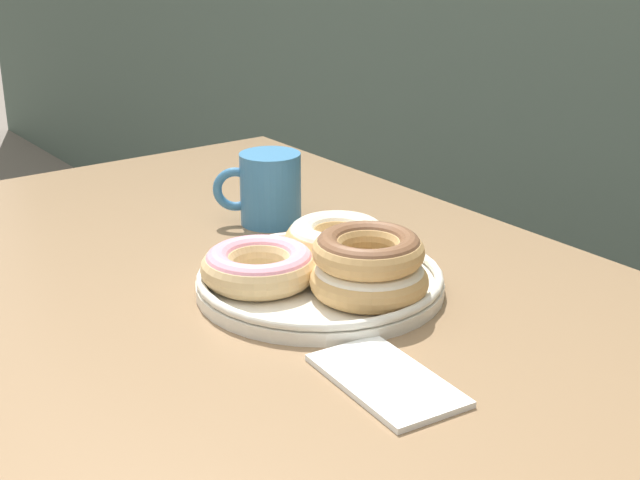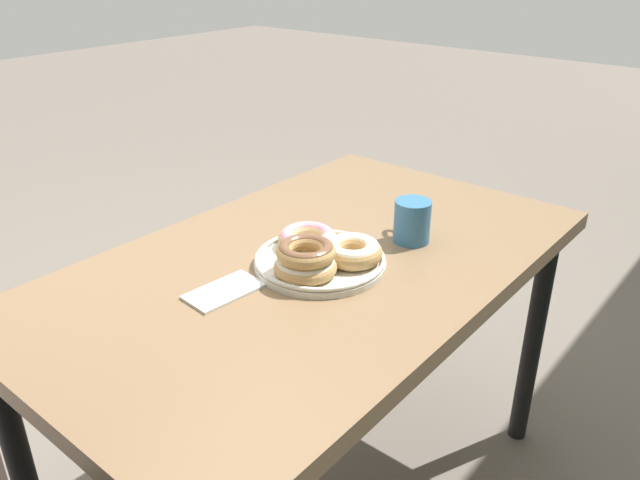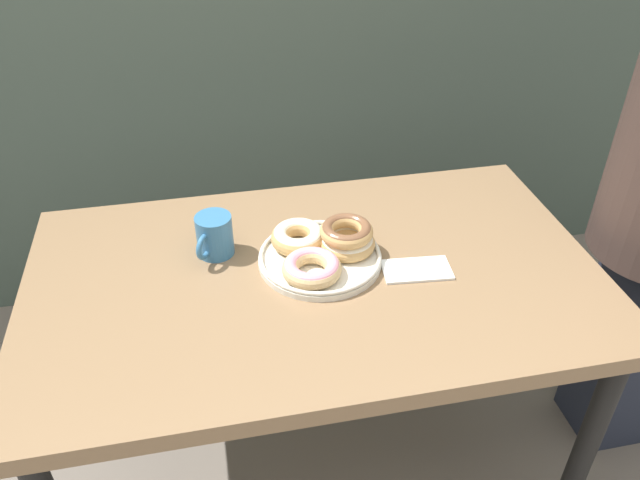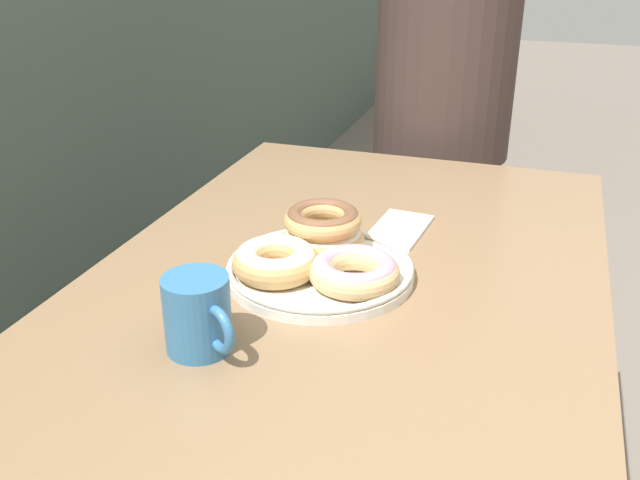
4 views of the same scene
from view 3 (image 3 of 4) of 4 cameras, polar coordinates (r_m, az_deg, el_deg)
dining_table at (r=1.41m, az=-0.48°, el=-5.34°), size 1.24×0.74×0.71m
donut_plate at (r=1.37m, az=0.21°, el=-0.82°), size 0.28×0.29×0.08m
coffee_mug at (r=1.40m, az=-9.66°, el=0.41°), size 0.09×0.11×0.10m
napkin at (r=1.38m, az=8.83°, el=-2.70°), size 0.16×0.09×0.01m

